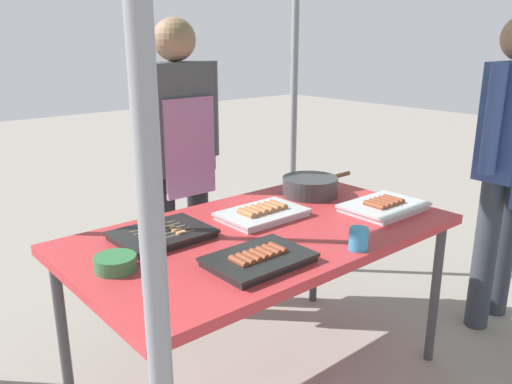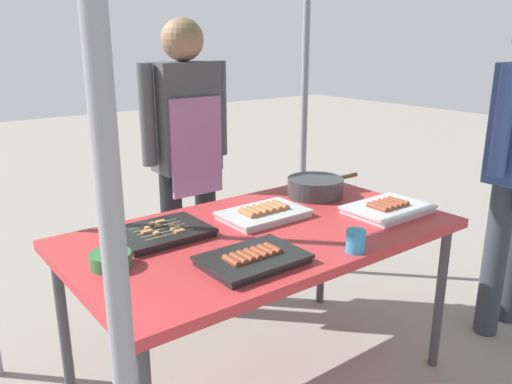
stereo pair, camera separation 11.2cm
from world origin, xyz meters
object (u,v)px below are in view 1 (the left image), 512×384
tray_pork_links (262,213)px  tray_spring_rolls (259,259)px  tray_meat_skewers (162,234)px  drink_cup_near_edge (359,239)px  tray_grilled_sausages (384,206)px  cooking_wok (311,186)px  customer_nearby (510,150)px  stall_table (264,241)px  condiment_bowl (115,263)px  vendor_woman (179,145)px

tray_pork_links → tray_spring_rolls: (-0.33, -0.36, -0.00)m
tray_meat_skewers → tray_pork_links: tray_pork_links is taller
drink_cup_near_edge → tray_grilled_sausages: bearing=25.5°
cooking_wok → customer_nearby: size_ratio=0.27×
tray_meat_skewers → stall_table: bearing=-25.9°
stall_table → cooking_wok: 0.55m
tray_pork_links → drink_cup_near_edge: bearing=-85.8°
tray_grilled_sausages → condiment_bowl: tray_grilled_sausages is taller
cooking_wok → stall_table: bearing=-157.1°
stall_table → drink_cup_near_edge: 0.42m
tray_meat_skewers → vendor_woman: vendor_woman is taller
condiment_bowl → drink_cup_near_edge: 0.89m
drink_cup_near_edge → vendor_woman: size_ratio=0.05×
customer_nearby → tray_pork_links: bearing=158.0°
tray_pork_links → tray_spring_rolls: size_ratio=1.04×
cooking_wok → drink_cup_near_edge: (-0.37, -0.61, -0.01)m
stall_table → condiment_bowl: (-0.65, 0.03, 0.08)m
stall_table → tray_grilled_sausages: 0.61m
tray_meat_skewers → customer_nearby: customer_nearby is taller
tray_grilled_sausages → tray_spring_rolls: (-0.83, -0.07, -0.00)m
condiment_bowl → tray_pork_links: bearing=6.2°
drink_cup_near_edge → tray_meat_skewers: bearing=131.1°
cooking_wok → condiment_bowl: (-1.15, -0.18, -0.02)m
tray_grilled_sausages → tray_meat_skewers: 1.03m
tray_grilled_sausages → tray_pork_links: (-0.49, 0.29, 0.00)m
stall_table → vendor_woman: vendor_woman is taller
stall_table → drink_cup_near_edge: size_ratio=18.60×
tray_grilled_sausages → drink_cup_near_edge: 0.51m
tray_spring_rolls → customer_nearby: customer_nearby is taller
drink_cup_near_edge → customer_nearby: size_ratio=0.05×
drink_cup_near_edge → vendor_woman: vendor_woman is taller
stall_table → vendor_woman: (0.13, 0.84, 0.26)m
stall_table → customer_nearby: bearing=-16.4°
tray_pork_links → cooking_wok: cooking_wok is taller
cooking_wok → vendor_woman: bearing=120.7°
tray_meat_skewers → tray_grilled_sausages: bearing=-20.5°
tray_pork_links → tray_meat_skewers: bearing=171.3°
condiment_bowl → vendor_woman: bearing=46.1°
drink_cup_near_edge → customer_nearby: (1.20, 0.00, 0.17)m
tray_pork_links → condiment_bowl: 0.74m
tray_meat_skewers → cooking_wok: 0.88m
cooking_wok → drink_cup_near_edge: cooking_wok is taller
stall_table → tray_grilled_sausages: tray_grilled_sausages is taller
tray_spring_rolls → cooking_wok: cooking_wok is taller
tray_meat_skewers → tray_pork_links: size_ratio=0.98×
condiment_bowl → customer_nearby: bearing=-12.0°
tray_spring_rolls → cooking_wok: bearing=31.8°
tray_spring_rolls → condiment_bowl: 0.49m
stall_table → cooking_wok: size_ratio=3.64×
cooking_wok → tray_spring_rolls: bearing=-148.2°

